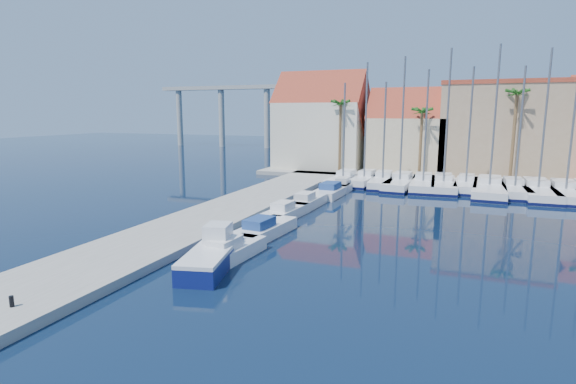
% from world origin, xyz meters
% --- Properties ---
extents(ground, '(260.00, 260.00, 0.00)m').
position_xyz_m(ground, '(0.00, 0.00, 0.00)').
color(ground, black).
rests_on(ground, ground).
extents(quay_west, '(6.00, 77.00, 0.50)m').
position_xyz_m(quay_west, '(-9.00, 13.50, 0.25)').
color(quay_west, gray).
rests_on(quay_west, ground).
extents(shore_north, '(54.00, 16.00, 0.50)m').
position_xyz_m(shore_north, '(10.00, 48.00, 0.25)').
color(shore_north, gray).
rests_on(shore_north, ground).
extents(bollard, '(0.18, 0.18, 0.46)m').
position_xyz_m(bollard, '(-7.83, -2.48, 0.73)').
color(bollard, black).
rests_on(bollard, quay_west).
extents(fishing_boat, '(3.38, 6.39, 2.13)m').
position_xyz_m(fishing_boat, '(-3.44, 5.89, 0.71)').
color(fishing_boat, navy).
rests_on(fishing_boat, ground).
extents(motorboat_west_0, '(2.19, 5.62, 1.40)m').
position_xyz_m(motorboat_west_0, '(-3.16, 7.21, 0.51)').
color(motorboat_west_0, white).
rests_on(motorboat_west_0, ground).
extents(motorboat_west_1, '(2.56, 6.36, 1.40)m').
position_xyz_m(motorboat_west_1, '(-3.36, 12.32, 0.51)').
color(motorboat_west_1, white).
rests_on(motorboat_west_1, ground).
extents(motorboat_west_2, '(2.21, 5.67, 1.40)m').
position_xyz_m(motorboat_west_2, '(-3.95, 17.87, 0.51)').
color(motorboat_west_2, white).
rests_on(motorboat_west_2, ground).
extents(motorboat_west_3, '(2.06, 5.77, 1.40)m').
position_xyz_m(motorboat_west_3, '(-3.71, 22.35, 0.51)').
color(motorboat_west_3, white).
rests_on(motorboat_west_3, ground).
extents(motorboat_west_4, '(2.52, 7.09, 1.40)m').
position_xyz_m(motorboat_west_4, '(-3.23, 28.76, 0.51)').
color(motorboat_west_4, white).
rests_on(motorboat_west_4, ground).
extents(motorboat_west_5, '(2.03, 5.73, 1.40)m').
position_xyz_m(motorboat_west_5, '(-3.03, 32.53, 0.51)').
color(motorboat_west_5, white).
rests_on(motorboat_west_5, ground).
extents(sailboat_0, '(2.78, 9.26, 11.48)m').
position_xyz_m(sailboat_0, '(-3.78, 35.90, 0.58)').
color(sailboat_0, white).
rests_on(sailboat_0, ground).
extents(sailboat_1, '(2.91, 8.54, 13.68)m').
position_xyz_m(sailboat_1, '(-1.54, 36.87, 0.64)').
color(sailboat_1, white).
rests_on(sailboat_1, ground).
extents(sailboat_2, '(2.97, 9.35, 11.52)m').
position_xyz_m(sailboat_2, '(0.56, 36.56, 0.58)').
color(sailboat_2, white).
rests_on(sailboat_2, ground).
extents(sailboat_3, '(3.10, 9.89, 14.06)m').
position_xyz_m(sailboat_3, '(2.59, 36.12, 0.61)').
color(sailboat_3, white).
rests_on(sailboat_3, ground).
extents(sailboat_4, '(2.90, 9.55, 12.67)m').
position_xyz_m(sailboat_4, '(4.98, 36.21, 0.60)').
color(sailboat_4, white).
rests_on(sailboat_4, ground).
extents(sailboat_5, '(3.16, 9.92, 14.72)m').
position_xyz_m(sailboat_5, '(7.05, 36.48, 0.62)').
color(sailboat_5, white).
rests_on(sailboat_5, ground).
extents(sailboat_6, '(2.61, 8.62, 12.87)m').
position_xyz_m(sailboat_6, '(9.35, 36.90, 0.62)').
color(sailboat_6, white).
rests_on(sailboat_6, ground).
extents(sailboat_7, '(3.68, 12.09, 14.80)m').
position_xyz_m(sailboat_7, '(11.60, 35.95, 0.58)').
color(sailboat_7, white).
rests_on(sailboat_7, ground).
extents(sailboat_8, '(2.85, 9.40, 12.69)m').
position_xyz_m(sailboat_8, '(13.91, 35.98, 0.60)').
color(sailboat_8, white).
rests_on(sailboat_8, ground).
extents(sailboat_9, '(3.15, 11.32, 14.23)m').
position_xyz_m(sailboat_9, '(15.97, 35.88, 0.59)').
color(sailboat_9, white).
rests_on(sailboat_9, ground).
extents(sailboat_10, '(3.08, 10.83, 14.53)m').
position_xyz_m(sailboat_10, '(18.33, 35.74, 0.60)').
color(sailboat_10, white).
rests_on(sailboat_10, ground).
extents(building_0, '(12.30, 9.00, 13.50)m').
position_xyz_m(building_0, '(-10.00, 47.00, 6.52)').
color(building_0, beige).
rests_on(building_0, shore_north).
extents(building_1, '(10.30, 8.00, 11.00)m').
position_xyz_m(building_1, '(2.00, 47.00, 5.30)').
color(building_1, '#CDB690').
rests_on(building_1, shore_north).
extents(building_2, '(14.20, 10.20, 11.50)m').
position_xyz_m(building_2, '(13.00, 48.00, 6.26)').
color(building_2, tan).
rests_on(building_2, shore_north).
extents(palm_0, '(2.60, 2.60, 10.15)m').
position_xyz_m(palm_0, '(-6.00, 42.00, 9.08)').
color(palm_0, brown).
rests_on(palm_0, shore_north).
extents(palm_1, '(2.60, 2.60, 9.15)m').
position_xyz_m(palm_1, '(4.00, 42.00, 8.14)').
color(palm_1, brown).
rests_on(palm_1, shore_north).
extents(palm_2, '(2.60, 2.60, 11.15)m').
position_xyz_m(palm_2, '(14.00, 42.00, 10.02)').
color(palm_2, brown).
rests_on(palm_2, shore_north).
extents(viaduct, '(48.00, 2.20, 14.45)m').
position_xyz_m(viaduct, '(-39.07, 82.00, 10.25)').
color(viaduct, '#9E9E99').
rests_on(viaduct, ground).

